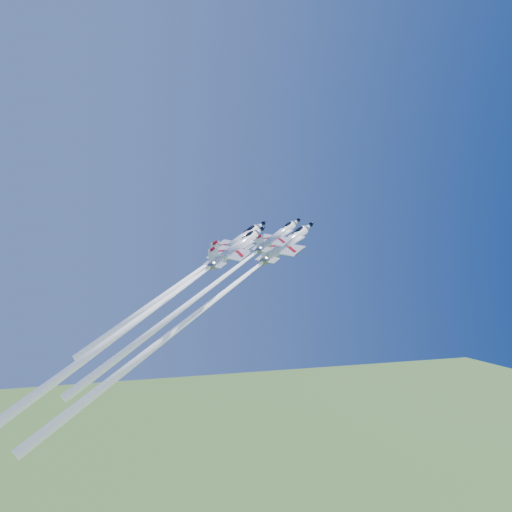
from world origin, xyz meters
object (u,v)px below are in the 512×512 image
object	(u,v)px
jet_left	(187,279)
jet_slot	(158,305)
jet_lead	(199,312)

from	to	relation	value
jet_left	jet_slot	world-z (taller)	jet_left
jet_lead	jet_left	xyz separation A→B (m)	(-0.53, 8.65, 6.42)
jet_left	jet_slot	xyz separation A→B (m)	(-8.39, -12.86, -4.48)
jet_lead	jet_slot	size ratio (longest dim) A/B	1.21
jet_lead	jet_left	size ratio (longest dim) A/B	1.39
jet_lead	jet_left	world-z (taller)	jet_lead
jet_lead	jet_left	bearing A→B (deg)	159.45
jet_left	jet_slot	distance (m)	15.99
jet_lead	jet_left	distance (m)	10.79
jet_left	jet_lead	bearing A→B (deg)	-20.55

